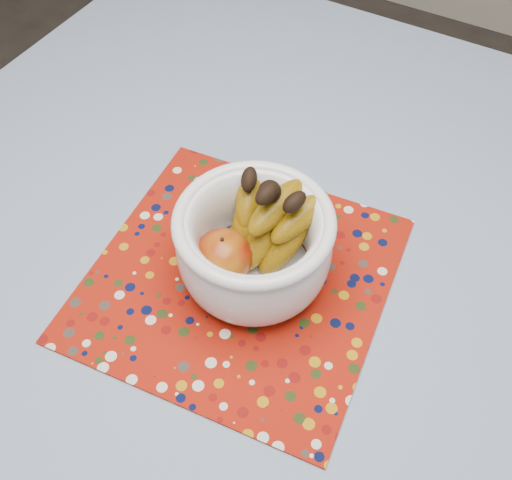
# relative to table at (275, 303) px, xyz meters

# --- Properties ---
(table) EXTENTS (1.20, 1.20, 0.75)m
(table) POSITION_rel_table_xyz_m (0.00, 0.00, 0.00)
(table) COLOR brown
(table) RESTS_ON ground
(tablecloth) EXTENTS (1.32, 1.32, 0.01)m
(tablecloth) POSITION_rel_table_xyz_m (0.00, 0.00, 0.08)
(tablecloth) COLOR slate
(tablecloth) RESTS_ON table
(placemat) EXTENTS (0.43, 0.43, 0.00)m
(placemat) POSITION_rel_table_xyz_m (-0.04, -0.04, 0.09)
(placemat) COLOR #931408
(placemat) RESTS_ON tablecloth
(fruit_bowl) EXTENTS (0.20, 0.21, 0.17)m
(fruit_bowl) POSITION_rel_table_xyz_m (-0.02, -0.01, 0.16)
(fruit_bowl) COLOR white
(fruit_bowl) RESTS_ON placemat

